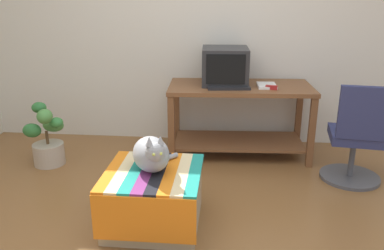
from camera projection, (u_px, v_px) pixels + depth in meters
The scene contains 11 objects.
ground_plane at pixel (177, 243), 2.68m from camera, with size 14.00×14.00×0.00m, color brown.
back_wall at pixel (200, 21), 4.20m from camera, with size 8.00×0.10×2.60m, color silver.
desk at pixel (239, 108), 4.00m from camera, with size 1.43×0.73×0.72m.
tv_monitor at pixel (225, 66), 3.94m from camera, with size 0.47×0.48×0.36m.
keyboard at pixel (229, 88), 3.79m from camera, with size 0.40×0.15×0.02m, color black.
book at pixel (267, 86), 3.86m from camera, with size 0.18×0.25×0.02m, color white.
ottoman_with_blanket at pixel (154, 198), 2.84m from camera, with size 0.67×0.69×0.41m.
cat at pixel (152, 154), 2.75m from camera, with size 0.37×0.45×0.30m.
potted_plant at pixel (47, 141), 3.83m from camera, with size 0.34×0.35×0.61m.
office_chair at pixel (356, 140), 3.43m from camera, with size 0.52×0.52×0.89m.
stapler at pixel (271, 87), 3.76m from camera, with size 0.04×0.11×0.04m, color #A31E1E.
Camera 1 is at (0.32, -2.27, 1.60)m, focal length 37.42 mm.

